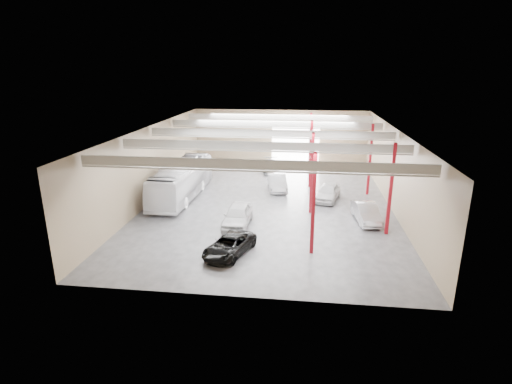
% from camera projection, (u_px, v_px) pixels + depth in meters
% --- Properties ---
extents(depot_shell, '(22.12, 32.12, 7.06)m').
position_uv_depth(depot_shell, '(271.00, 150.00, 36.10)').
color(depot_shell, '#3F3F44').
rests_on(depot_shell, ground).
extents(coach_bus, '(3.13, 12.25, 3.40)m').
position_uv_depth(coach_bus, '(182.00, 180.00, 38.47)').
color(coach_bus, white).
rests_on(coach_bus, ground).
extents(black_sedan, '(3.55, 5.13, 1.30)m').
position_uv_depth(black_sedan, '(229.00, 245.00, 26.82)').
color(black_sedan, black).
rests_on(black_sedan, ground).
extents(car_row_a, '(2.09, 5.01, 1.69)m').
position_uv_depth(car_row_a, '(238.00, 215.00, 31.73)').
color(car_row_a, silver).
rests_on(car_row_a, ground).
extents(car_row_b, '(2.51, 5.18, 1.64)m').
position_uv_depth(car_row_b, '(277.00, 182.00, 41.11)').
color(car_row_b, '#B2B3B7').
rests_on(car_row_b, ground).
extents(car_row_c, '(2.44, 4.88, 1.36)m').
position_uv_depth(car_row_c, '(271.00, 166.00, 48.41)').
color(car_row_c, gray).
rests_on(car_row_c, ground).
extents(car_right_near, '(2.18, 4.79, 1.52)m').
position_uv_depth(car_right_near, '(366.00, 212.00, 32.60)').
color(car_right_near, silver).
rests_on(car_right_near, ground).
extents(car_right_far, '(2.97, 4.89, 1.56)m').
position_uv_depth(car_right_far, '(328.00, 192.00, 37.84)').
color(car_right_far, silver).
rests_on(car_right_far, ground).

